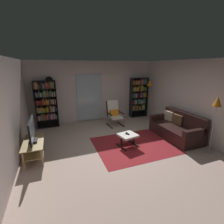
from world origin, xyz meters
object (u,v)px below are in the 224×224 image
Objects in this scene: ottoman at (128,136)px; bookshelf_near_sofa at (138,96)px; television at (32,131)px; bookshelf_near_tv at (46,103)px; cell_phone at (127,134)px; tv_stand at (34,146)px; lounge_armchair at (114,113)px; wall_clock at (49,80)px; leather_sofa at (176,128)px; floor_lamp_by_shelf at (150,86)px; tv_remote at (127,133)px; floor_lamp_by_sofa at (217,106)px.

bookshelf_near_sofa is at bearing 55.26° from ottoman.
bookshelf_near_tv reaches higher than television.
bookshelf_near_sofa is at bearing 26.69° from cell_phone.
tv_stand is 3.31m from lounge_armchair.
wall_clock reaches higher than tv_stand.
floor_lamp_by_shelf reaches higher than leather_sofa.
ottoman is at bearing -134.81° from floor_lamp_by_shelf.
leather_sofa is at bearing -88.82° from bookshelf_near_sofa.
leather_sofa reaches higher than tv_remote.
bookshelf_near_tv is (0.32, 2.31, 0.25)m from television.
tv_remote is at bearing -98.61° from lounge_armchair.
wall_clock reaches higher than bookshelf_near_sofa.
tv_stand is 7.64× the size of tv_remote.
tv_stand is at bearing 98.07° from television.
wall_clock is at bearing 38.85° from bookshelf_near_tv.
television is at bearing 172.39° from tv_remote.
bookshelf_near_tv reaches higher than tv_remote.
bookshelf_near_tv is 1.14× the size of floor_lamp_by_sofa.
floor_lamp_by_shelf is (-0.03, 3.16, 0.19)m from floor_lamp_by_sofa.
floor_lamp_by_sofa is at bearing -43.43° from wall_clock.
leather_sofa is 1.76× the size of lounge_armchair.
ottoman is at bearing -98.70° from lounge_armchair.
bookshelf_near_sofa reaches higher than lounge_armchair.
floor_lamp_by_shelf is at bearing -72.62° from bookshelf_near_sofa.
bookshelf_near_tv is 3.52m from cell_phone.
floor_lamp_by_sofa is at bearing -82.12° from leather_sofa.
tv_stand is 0.61× the size of leather_sofa.
tv_stand reaches higher than cell_phone.
wall_clock is (-4.11, 0.75, 0.30)m from floor_lamp_by_shelf.
tv_stand is 1.83× the size of ottoman.
wall_clock reaches higher than ottoman.
floor_lamp_by_sofa reaches higher than tv_remote.
bookshelf_near_tv is 4.38m from floor_lamp_by_shelf.
lounge_armchair is at bearing -154.10° from bookshelf_near_sofa.
cell_phone is (-1.83, -2.61, -0.60)m from bookshelf_near_sofa.
tv_stand is at bearing -151.84° from lounge_armchair.
television is at bearing -97.98° from bookshelf_near_tv.
bookshelf_near_tv is at bearing 82.02° from television.
ottoman is at bearing -103.51° from tv_remote.
cell_phone is (2.29, -2.60, -0.61)m from bookshelf_near_tv.
cell_phone is 3.08m from floor_lamp_by_shelf.
wall_clock is (0.52, 2.47, 1.09)m from television.
ottoman is 3.11m from floor_lamp_by_shelf.
ottoman is at bearing -124.74° from bookshelf_near_sofa.
bookshelf_near_tv is 4.97m from leather_sofa.
bookshelf_near_sofa is 12.84× the size of tv_remote.
wall_clock reaches higher than tv_remote.
floor_lamp_by_shelf is (4.64, 1.70, 1.24)m from tv_stand.
ottoman is at bearing -6.71° from television.
floor_lamp_by_sofa is (2.05, -1.15, 0.96)m from cell_phone.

